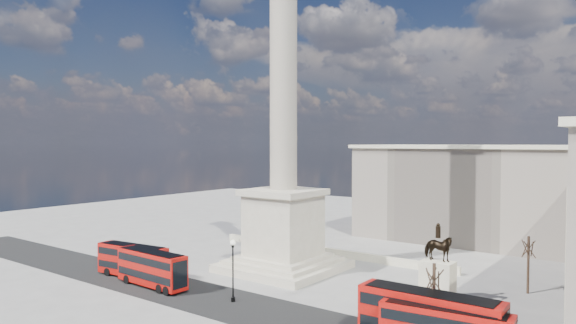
# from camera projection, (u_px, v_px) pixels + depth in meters

# --- Properties ---
(ground) EXTENTS (180.00, 180.00, 0.00)m
(ground) POSITION_uv_depth(u_px,v_px,m) (259.00, 277.00, 64.55)
(ground) COLOR gray
(ground) RESTS_ON ground
(asphalt_road) EXTENTS (120.00, 9.00, 0.01)m
(asphalt_road) POSITION_uv_depth(u_px,v_px,m) (234.00, 305.00, 53.56)
(asphalt_road) COLOR black
(asphalt_road) RESTS_ON ground
(nelsons_column) EXTENTS (14.00, 14.00, 49.85)m
(nelsons_column) POSITION_uv_depth(u_px,v_px,m) (283.00, 173.00, 68.06)
(nelsons_column) COLOR beige
(nelsons_column) RESTS_ON ground
(balustrade_wall) EXTENTS (40.00, 0.60, 1.10)m
(balustrade_wall) POSITION_uv_depth(u_px,v_px,m) (328.00, 252.00, 77.33)
(balustrade_wall) COLOR beige
(balustrade_wall) RESTS_ON ground
(building_northeast) EXTENTS (51.00, 17.00, 16.60)m
(building_northeast) POSITION_uv_depth(u_px,v_px,m) (509.00, 195.00, 84.23)
(building_northeast) COLOR #B9AA97
(building_northeast) RESTS_ON ground
(red_bus_a) EXTENTS (10.40, 3.44, 4.14)m
(red_bus_a) POSITION_uv_depth(u_px,v_px,m) (133.00, 260.00, 64.39)
(red_bus_a) COLOR #AF0E09
(red_bus_a) RESTS_ON ground
(red_bus_b) EXTENTS (10.53, 2.87, 4.23)m
(red_bus_b) POSITION_uv_depth(u_px,v_px,m) (152.00, 268.00, 60.23)
(red_bus_b) COLOR #AF0E09
(red_bus_b) RESTS_ON ground
(red_bus_c) EXTENTS (11.81, 2.86, 4.78)m
(red_bus_c) POSITION_uv_depth(u_px,v_px,m) (430.00, 320.00, 41.83)
(red_bus_c) COLOR #AF0E09
(red_bus_c) RESTS_ON ground
(victorian_lamp) EXTENTS (0.57, 0.57, 6.64)m
(victorian_lamp) POSITION_uv_depth(u_px,v_px,m) (233.00, 265.00, 54.53)
(victorian_lamp) COLOR black
(victorian_lamp) RESTS_ON ground
(equestrian_statue) EXTENTS (4.13, 3.10, 8.57)m
(equestrian_statue) POSITION_uv_depth(u_px,v_px,m) (438.00, 276.00, 53.80)
(equestrian_statue) COLOR beige
(equestrian_statue) RESTS_ON ground
(bare_tree_near) EXTENTS (1.64, 1.64, 7.19)m
(bare_tree_near) POSITION_uv_depth(u_px,v_px,m) (434.00, 277.00, 43.06)
(bare_tree_near) COLOR #332319
(bare_tree_near) RESTS_ON ground
(bare_tree_far) EXTENTS (1.67, 1.67, 6.80)m
(bare_tree_far) POSITION_uv_depth(u_px,v_px,m) (529.00, 246.00, 57.54)
(bare_tree_far) COLOR #332319
(bare_tree_far) RESTS_ON ground
(pedestrian_walking) EXTENTS (0.74, 0.54, 1.89)m
(pedestrian_walking) POSITION_uv_depth(u_px,v_px,m) (379.00, 307.00, 49.98)
(pedestrian_walking) COLOR black
(pedestrian_walking) RESTS_ON ground
(pedestrian_standing) EXTENTS (0.85, 0.67, 1.75)m
(pedestrian_standing) POSITION_uv_depth(u_px,v_px,m) (392.00, 307.00, 50.22)
(pedestrian_standing) COLOR black
(pedestrian_standing) RESTS_ON ground
(pedestrian_crossing) EXTENTS (0.86, 0.98, 1.58)m
(pedestrian_crossing) POSITION_uv_depth(u_px,v_px,m) (406.00, 307.00, 50.34)
(pedestrian_crossing) COLOR black
(pedestrian_crossing) RESTS_ON ground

